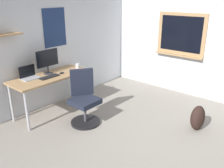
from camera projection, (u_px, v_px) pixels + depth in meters
The scene contains 11 objects.
ground_plane at pixel (147, 149), 3.57m from camera, with size 5.20×5.20×0.00m, color gray.
wall_back at pixel (41, 42), 4.59m from camera, with size 5.00×0.30×2.60m.
wall_right at pixel (214, 39), 4.88m from camera, with size 0.22×5.00×2.60m.
desk at pixel (51, 79), 4.47m from camera, with size 1.50×0.62×0.75m.
office_chair at pixel (84, 101), 4.21m from camera, with size 0.56×0.57×0.95m.
laptop at pixel (29, 75), 4.28m from camera, with size 0.31×0.21×0.23m.
monitor_primary at pixel (47, 60), 4.44m from camera, with size 0.46×0.17×0.46m.
keyboard at pixel (49, 77), 4.34m from camera, with size 0.37×0.13×0.02m, color black.
computer_mouse at pixel (62, 73), 4.54m from camera, with size 0.10×0.06×0.03m, color #262628.
coffee_mug at pixel (77, 66), 4.88m from camera, with size 0.08×0.08×0.09m, color silver.
backpack at pixel (198, 118), 4.03m from camera, with size 0.32×0.22×0.43m, color black.
Camera 1 is at (-2.64, -1.54, 2.16)m, focal length 38.51 mm.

